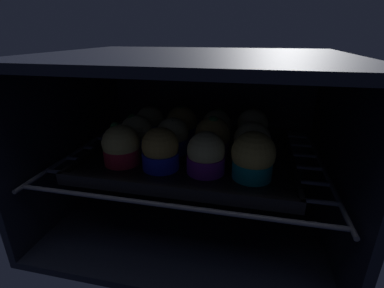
# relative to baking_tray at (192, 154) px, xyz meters

# --- Properties ---
(oven_cavity) EXTENTS (0.59, 0.47, 0.37)m
(oven_cavity) POSITION_rel_baking_tray_xyz_m (0.00, 0.05, 0.02)
(oven_cavity) COLOR black
(oven_cavity) RESTS_ON ground
(oven_rack) EXTENTS (0.55, 0.42, 0.01)m
(oven_rack) POSITION_rel_baking_tray_xyz_m (0.00, 0.01, -0.01)
(oven_rack) COLOR #444756
(oven_rack) RESTS_ON oven_cavity
(baking_tray) EXTENTS (0.42, 0.33, 0.02)m
(baking_tray) POSITION_rel_baking_tray_xyz_m (0.00, 0.00, 0.00)
(baking_tray) COLOR black
(baking_tray) RESTS_ON oven_rack
(muffin_row0_col0) EXTENTS (0.07, 0.07, 0.08)m
(muffin_row0_col0) POSITION_rel_baking_tray_xyz_m (-0.12, -0.08, 0.04)
(muffin_row0_col0) COLOR red
(muffin_row0_col0) RESTS_ON baking_tray
(muffin_row0_col1) EXTENTS (0.07, 0.07, 0.08)m
(muffin_row0_col1) POSITION_rel_baking_tray_xyz_m (-0.04, -0.08, 0.04)
(muffin_row0_col1) COLOR #1928B7
(muffin_row0_col1) RESTS_ON baking_tray
(muffin_row0_col2) EXTENTS (0.07, 0.07, 0.08)m
(muffin_row0_col2) POSITION_rel_baking_tray_xyz_m (0.04, -0.08, 0.04)
(muffin_row0_col2) COLOR #7A238C
(muffin_row0_col2) RESTS_ON baking_tray
(muffin_row0_col3) EXTENTS (0.08, 0.08, 0.09)m
(muffin_row0_col3) POSITION_rel_baking_tray_xyz_m (0.13, -0.09, 0.04)
(muffin_row0_col3) COLOR #0C8C84
(muffin_row0_col3) RESTS_ON baking_tray
(muffin_row1_col0) EXTENTS (0.07, 0.07, 0.08)m
(muffin_row1_col0) POSITION_rel_baking_tray_xyz_m (-0.12, -0.00, 0.04)
(muffin_row1_col0) COLOR #1928B7
(muffin_row1_col0) RESTS_ON baking_tray
(muffin_row1_col1) EXTENTS (0.07, 0.07, 0.08)m
(muffin_row1_col1) POSITION_rel_baking_tray_xyz_m (-0.04, -0.00, 0.04)
(muffin_row1_col1) COLOR #1928B7
(muffin_row1_col1) RESTS_ON baking_tray
(muffin_row1_col2) EXTENTS (0.07, 0.07, 0.09)m
(muffin_row1_col2) POSITION_rel_baking_tray_xyz_m (0.04, -0.00, 0.04)
(muffin_row1_col2) COLOR #7A238C
(muffin_row1_col2) RESTS_ON baking_tray
(muffin_row1_col3) EXTENTS (0.07, 0.07, 0.08)m
(muffin_row1_col3) POSITION_rel_baking_tray_xyz_m (0.12, 0.00, 0.04)
(muffin_row1_col3) COLOR #0C8C84
(muffin_row1_col3) RESTS_ON baking_tray
(muffin_row2_col0) EXTENTS (0.07, 0.07, 0.07)m
(muffin_row2_col0) POSITION_rel_baking_tray_xyz_m (-0.13, 0.09, 0.04)
(muffin_row2_col0) COLOR #1928B7
(muffin_row2_col0) RESTS_ON baking_tray
(muffin_row2_col1) EXTENTS (0.07, 0.07, 0.08)m
(muffin_row2_col1) POSITION_rel_baking_tray_xyz_m (-0.04, 0.08, 0.04)
(muffin_row2_col1) COLOR #1928B7
(muffin_row2_col1) RESTS_ON baking_tray
(muffin_row2_col2) EXTENTS (0.07, 0.07, 0.08)m
(muffin_row2_col2) POSITION_rel_baking_tray_xyz_m (0.04, 0.08, 0.04)
(muffin_row2_col2) COLOR silver
(muffin_row2_col2) RESTS_ON baking_tray
(muffin_row2_col3) EXTENTS (0.07, 0.07, 0.08)m
(muffin_row2_col3) POSITION_rel_baking_tray_xyz_m (0.12, 0.09, 0.04)
(muffin_row2_col3) COLOR #1928B7
(muffin_row2_col3) RESTS_ON baking_tray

